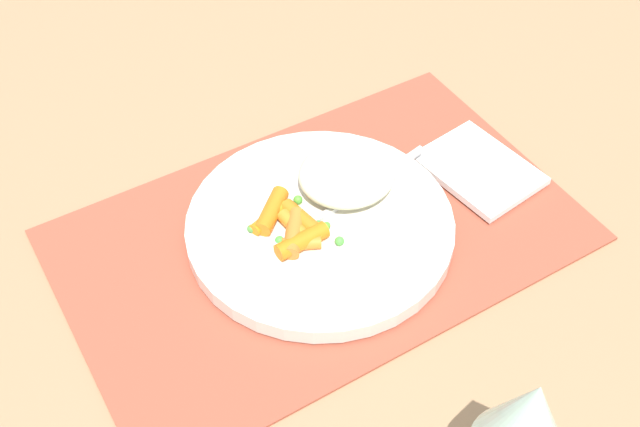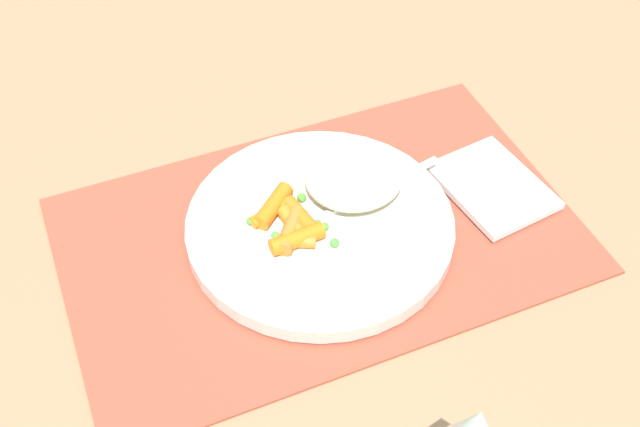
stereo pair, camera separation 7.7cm
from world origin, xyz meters
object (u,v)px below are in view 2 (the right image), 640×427
at_px(plate, 320,226).
at_px(rice_mound, 354,177).
at_px(fork, 340,208).
at_px(napkin, 492,186).
at_px(carrot_portion, 288,223).

distance_m(plate, rice_mound, 0.06).
bearing_deg(fork, napkin, 173.53).
xyz_separation_m(carrot_portion, fork, (-0.06, -0.00, -0.00)).
bearing_deg(napkin, plate, -4.15).
bearing_deg(fork, rice_mound, -137.68).
bearing_deg(carrot_portion, fork, -176.85).
relative_size(plate, rice_mound, 2.63).
bearing_deg(plate, rice_mound, -150.72).
bearing_deg(fork, carrot_portion, 3.15).
distance_m(rice_mound, fork, 0.04).
bearing_deg(carrot_portion, napkin, 175.96).
distance_m(plate, napkin, 0.19).
bearing_deg(napkin, fork, -6.47).
distance_m(plate, carrot_portion, 0.04).
bearing_deg(rice_mound, napkin, 163.90).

